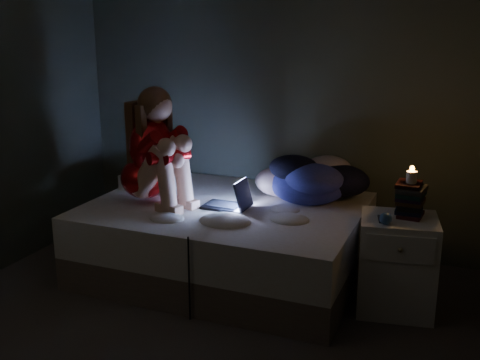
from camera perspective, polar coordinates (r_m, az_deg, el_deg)
The scene contains 12 objects.
floor at distance 3.74m, azimuth -6.79°, elevation -15.82°, with size 3.60×3.80×0.02m, color #433B38.
wall_back at distance 4.99m, azimuth 3.47°, elevation 8.16°, with size 3.60×0.02×2.60m, color #42493A.
bed at distance 4.54m, azimuth -1.41°, elevation -5.81°, with size 2.04×1.53×0.56m, color beige, non-canonical shape.
pillow at distance 4.92m, azimuth -8.77°, elevation -0.12°, with size 0.44×0.31×0.13m, color silver.
woman at distance 4.49m, azimuth -9.45°, elevation 3.49°, with size 0.56×0.37×0.91m, color maroon, non-canonical shape.
laptop at distance 4.34m, azimuth -1.42°, elevation -1.24°, with size 0.34×0.24×0.24m, color black, non-canonical shape.
clothes_pile at distance 4.53m, azimuth 6.67°, elevation 0.31°, with size 0.64×0.51×0.38m, color navy, non-canonical shape.
nightstand at distance 4.10m, azimuth 15.14°, elevation -8.01°, with size 0.50×0.44×0.66m, color white.
book_stack at distance 4.00m, azimuth 16.36°, elevation -1.85°, with size 0.19×0.25×0.23m, color black, non-canonical shape.
candle at distance 3.96m, azimuth 16.53°, elevation 0.32°, with size 0.07×0.07×0.08m, color beige.
phone at distance 3.93m, azimuth 13.81°, elevation -3.66°, with size 0.07×0.14×0.01m, color black.
blue_orb at distance 3.84m, azimuth 13.77°, elevation -3.58°, with size 0.08×0.08×0.08m, color #2F5486.
Camera 1 is at (1.60, -2.78, 1.91)m, focal length 43.36 mm.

